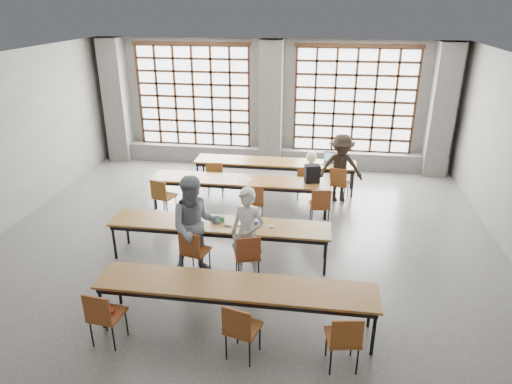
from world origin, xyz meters
The scene contains 37 objects.
floor centered at (0.00, 0.00, 0.00)m, with size 11.00×11.00×0.00m, color #4C4C4A.
ceiling centered at (0.00, 0.00, 3.50)m, with size 11.00×11.00×0.00m, color silver.
wall_back centered at (0.00, 5.50, 1.75)m, with size 10.00×10.00×0.00m, color slate.
column_left centered at (-4.50, 5.22, 1.75)m, with size 0.60×0.55×3.50m, color #585856.
column_mid centered at (0.00, 5.22, 1.75)m, with size 0.60×0.55×3.50m, color #585856.
column_right centered at (4.50, 5.22, 1.75)m, with size 0.60×0.55×3.50m, color #585856.
window_left centered at (-2.25, 5.42, 1.90)m, with size 3.32×0.12×3.00m.
window_right centered at (2.25, 5.42, 1.90)m, with size 3.32×0.12×3.00m.
sill_ledge centered at (0.00, 5.30, 0.25)m, with size 9.80×0.35×0.50m, color #585856.
desk_row_a centered at (0.30, 3.53, 0.66)m, with size 4.00×0.70×0.73m.
desk_row_b centered at (-0.34, 2.20, 0.66)m, with size 4.00×0.70×0.73m.
desk_row_c centered at (-0.32, -0.01, 0.66)m, with size 4.00×0.70×0.73m.
desk_row_d centered at (0.33, -1.87, 0.66)m, with size 4.00×0.70×0.73m.
chair_back_left centered at (-1.09, 2.90, 0.54)m, with size 0.47×0.48×0.88m.
chair_back_mid centered at (1.10, 2.90, 0.54)m, with size 0.43×0.43×0.88m.
chair_back_right centered at (1.88, 2.91, 0.54)m, with size 0.52×0.52×0.88m.
chair_mid_left centered at (-1.96, 1.57, 0.54)m, with size 0.52×0.52×0.88m.
chair_mid_centre centered at (0.07, 1.57, 0.54)m, with size 0.47×0.48×0.88m.
chair_mid_right centered at (1.47, 1.57, 0.54)m, with size 0.47×0.47×0.88m.
chair_front_left centered at (-0.64, -0.64, 0.54)m, with size 0.51×0.51×0.88m.
chair_front_right centered at (0.30, -0.64, 0.54)m, with size 0.52×0.53×0.88m.
chair_near_left centered at (-1.38, -2.50, 0.54)m, with size 0.47×0.47×0.88m.
chair_near_mid centered at (0.51, -2.49, 0.54)m, with size 0.51×0.52×0.88m.
chair_near_right centered at (1.84, -2.50, 0.54)m, with size 0.48×0.49×0.88m.
student_male centered at (0.28, -0.51, 0.82)m, with size 0.60×0.39×1.64m, color silver.
student_female centered at (-0.62, -0.51, 0.90)m, with size 0.87×0.68×1.80m, color #172445.
student_back centered at (1.90, 3.03, 0.81)m, with size 1.05×0.60×1.62m, color black.
laptop_front centered at (0.23, 0.10, 0.79)m, with size 0.39×0.34×0.26m.
laptop_back centered at (1.66, 3.64, 0.79)m, with size 0.42×0.38×0.26m.
mouse centered at (0.63, -0.03, 0.75)m, with size 0.10×0.06×0.04m, color silver.
green_box centered at (-0.37, 0.07, 0.78)m, with size 0.25×0.09×0.09m, color #2B863E.
phone centered at (-0.14, -0.11, 0.74)m, with size 0.13×0.06×0.01m, color black.
paper_sheet_b centered at (-0.64, 2.15, 0.73)m, with size 0.30×0.21×0.00m, color white.
paper_sheet_c centered at (-0.24, 2.20, 0.73)m, with size 0.30×0.21×0.00m, color silver.
backpack centered at (1.26, 2.25, 0.93)m, with size 0.32×0.20×0.40m, color black.
plastic_bag centered at (1.20, 3.58, 0.87)m, with size 0.26×0.21×0.29m, color silver.
red_pouch centered at (-1.37, -2.42, 0.50)m, with size 0.20×0.08×0.06m, color #AE2515.
Camera 1 is at (1.40, -7.19, 4.45)m, focal length 32.00 mm.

